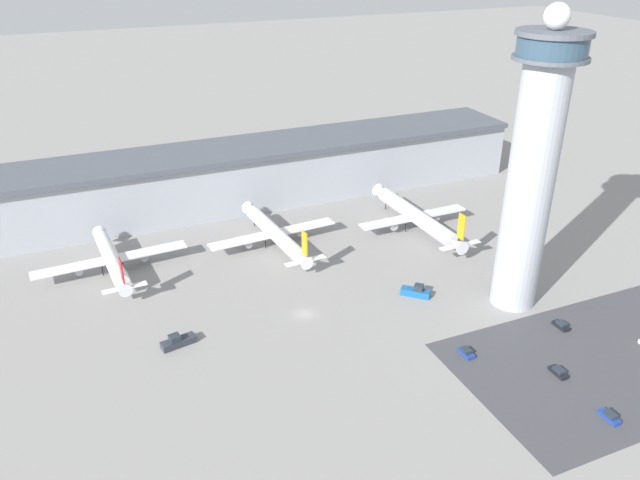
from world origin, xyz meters
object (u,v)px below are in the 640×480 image
Objects in this scene: airplane_gate_bravo at (275,233)px; service_truck_fuel at (416,292)px; service_truck_catering at (178,342)px; airplane_gate_alpha at (111,259)px; car_grey_coupe at (610,416)px; control_tower at (533,167)px; car_yellow_taxi at (558,372)px; car_red_hatchback at (561,325)px; airplane_gate_charlie at (416,216)px; car_maroon_suv at (466,352)px.

service_truck_fuel is (23.08, -39.12, -3.09)m from airplane_gate_bravo.
service_truck_fuel is (58.34, -2.66, 0.12)m from service_truck_catering.
airplane_gate_alpha is 79.09m from service_truck_fuel.
control_tower is at bearing 76.38° from car_grey_coupe.
car_grey_coupe is (-0.52, -13.93, 0.05)m from car_yellow_taxi.
airplane_gate_alpha reaches higher than service_truck_fuel.
car_grey_coupe is at bearing -115.76° from car_red_hatchback.
service_truck_fuel is 1.59× the size of car_yellow_taxi.
airplane_gate_charlie is at bearing -5.71° from airplane_gate_alpha.
car_yellow_taxi is at bearing -66.16° from airplane_gate_bravo.
control_tower is at bearing -29.43° from service_truck_fuel.
airplane_gate_charlie is 61.53m from car_maroon_suv.
car_grey_coupe is at bearing -78.66° from service_truck_fuel.
control_tower is 73.06m from airplane_gate_bravo.
service_truck_catering is at bearing 177.39° from service_truck_fuel.
service_truck_catering is 58.40m from service_truck_fuel.
car_grey_coupe is at bearing -92.14° from car_yellow_taxi.
car_grey_coupe is (10.36, -51.66, -0.53)m from service_truck_fuel.
control_tower reaches higher than car_red_hatchback.
airplane_gate_charlie is at bearing 84.02° from car_grey_coupe.
service_truck_fuel is 1.68× the size of car_maroon_suv.
service_truck_fuel is 25.02m from car_maroon_suv.
airplane_gate_alpha is 111.25m from car_yellow_taxi.
car_maroon_suv is at bearing -149.26° from control_tower.
service_truck_catering reaches higher than car_yellow_taxi.
service_truck_fuel is at bearing 101.34° from car_grey_coupe.
car_grey_coupe is at bearing -95.98° from airplane_gate_charlie.
car_red_hatchback is (81.61, -27.58, -0.43)m from service_truck_catering.
airplane_gate_alpha is 5.00× the size of service_truck_catering.
service_truck_catering reaches higher than car_red_hatchback.
car_maroon_suv is at bearing 179.89° from car_red_hatchback.
service_truck_fuel is at bearing -2.61° from service_truck_catering.
car_grey_coupe reaches higher than car_red_hatchback.
control_tower is 86.51m from service_truck_catering.
car_red_hatchback is at bearing 64.24° from car_grey_coupe.
airplane_gate_alpha is 9.80× the size of car_red_hatchback.
airplane_gate_bravo is 10.11× the size of car_red_hatchback.
service_truck_catering is at bearing 141.67° from car_grey_coupe.
car_grey_coupe is (-12.90, -26.73, 0.02)m from car_red_hatchback.
car_yellow_taxi is 13.94m from car_grey_coupe.
airplane_gate_bravo is (-43.20, 50.47, -30.40)m from control_tower.
car_yellow_taxi is 18.64m from car_maroon_suv.
airplane_gate_charlie is 11.30× the size of car_red_hatchback.
service_truck_fuel is at bearing -31.40° from airplane_gate_alpha.
car_grey_coupe is (-9.76, -40.31, -34.03)m from control_tower.
airplane_gate_alpha is at bearing 103.30° from service_truck_catering.
car_red_hatchback is at bearing -18.68° from service_truck_catering.
car_yellow_taxi is at bearing -73.91° from service_truck_fuel.
airplane_gate_alpha is 0.87× the size of airplane_gate_charlie.
car_maroon_suv is (-25.88, 0.05, -0.00)m from car_red_hatchback.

